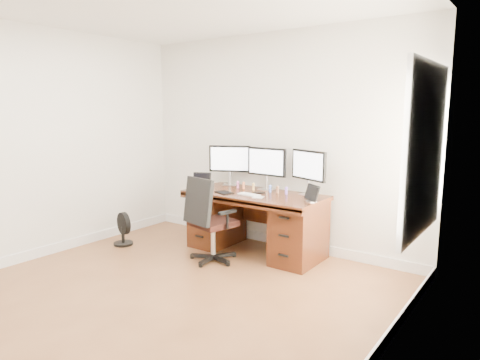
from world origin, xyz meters
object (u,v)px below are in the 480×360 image
Objects in this scene: office_chair at (210,234)px; monitor_center at (267,163)px; desk at (256,220)px; floor_fan at (123,229)px; keyboard at (249,195)px.

monitor_center is at bearing 85.67° from office_chair.
desk is 3.96× the size of floor_fan.
floor_fan is at bearing -152.20° from keyboard.
office_chair is at bearing -112.46° from desk.
office_chair is 1.34m from floor_fan.
desk is 0.40m from keyboard.
monitor_center is 0.53m from keyboard.
keyboard is (0.02, -0.18, 0.36)m from desk.
monitor_center is at bearing 100.24° from keyboard.
desk is 0.72m from monitor_center.
office_chair is 1.15m from monitor_center.
keyboard reaches higher than desk.
keyboard is at bearing -82.77° from desk.
floor_fan is 0.78× the size of monitor_center.
office_chair is at bearing -115.85° from keyboard.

